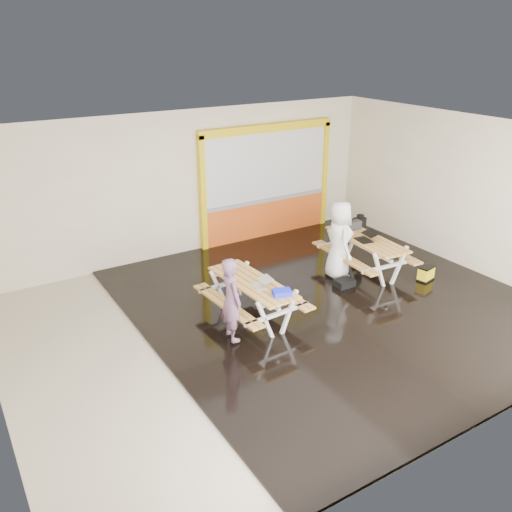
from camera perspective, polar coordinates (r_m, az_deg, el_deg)
room at (r=9.71m, az=2.79°, el=2.31°), size 10.02×8.02×3.52m
deck at (r=11.11m, az=7.98°, el=-4.85°), size 7.50×7.98×0.05m
kiosk at (r=14.08m, az=1.15°, el=7.62°), size 3.88×0.16×3.00m
picnic_table_left at (r=10.12m, az=-0.40°, el=-3.69°), size 1.52×2.15×0.83m
picnic_table_right at (r=12.32m, az=11.60°, el=0.99°), size 1.58×2.23×0.86m
person_left at (r=9.31m, az=-2.63°, el=-4.62°), size 0.43×0.60×1.54m
person_right at (r=11.91m, az=8.85°, el=1.66°), size 0.81×1.00×1.76m
laptop_left at (r=9.83m, az=0.59°, el=-2.95°), size 0.37×0.34×0.15m
laptop_right at (r=12.12m, az=11.65°, el=1.94°), size 0.50×0.46×0.19m
blue_pouch at (r=9.52m, az=2.78°, el=-3.90°), size 0.38×0.32×0.10m
toolbox at (r=12.69m, az=10.06°, el=3.24°), size 0.48×0.27×0.27m
backpack at (r=13.34m, az=10.98°, el=3.36°), size 0.28×0.19×0.46m
dark_case at (r=11.73m, az=9.38°, el=-2.83°), size 0.41×0.31×0.15m
fluke_bag at (r=12.40m, az=17.64°, el=-1.78°), size 0.42×0.32×0.33m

